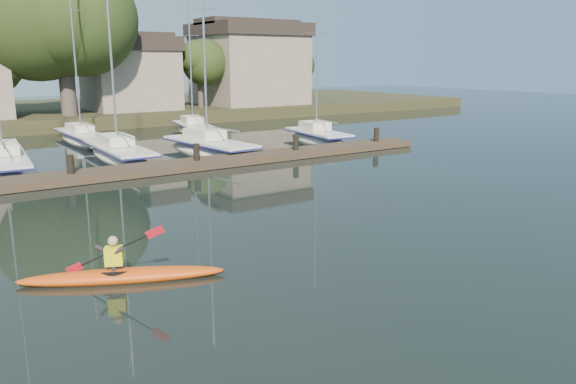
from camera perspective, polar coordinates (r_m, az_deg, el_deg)
ground at (r=15.09m, az=3.24°, el=-6.93°), size 160.00×160.00×0.00m
kayak at (r=14.26m, az=-16.60°, el=-7.89°), size 4.76×2.64×1.58m
dock at (r=27.13m, az=-14.98°, el=2.16°), size 34.00×2.00×1.80m
sailboat_1 at (r=31.06m, az=-26.80°, el=1.79°), size 2.93×8.96×14.40m
sailboat_2 at (r=32.37m, az=-16.73°, el=3.08°), size 2.21×8.95×14.78m
sailboat_3 at (r=33.20m, az=-7.93°, el=3.72°), size 3.26×8.85×13.94m
sailboat_4 at (r=37.74m, az=3.03°, el=4.97°), size 2.97×7.32×12.10m
sailboat_6 at (r=39.91m, az=-20.10°, el=4.68°), size 2.11×9.04×14.30m
sailboat_7 at (r=43.06m, az=-9.53°, el=5.85°), size 3.26×7.73×12.10m
shore at (r=52.57m, az=-23.24°, el=10.01°), size 90.00×25.25×12.75m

